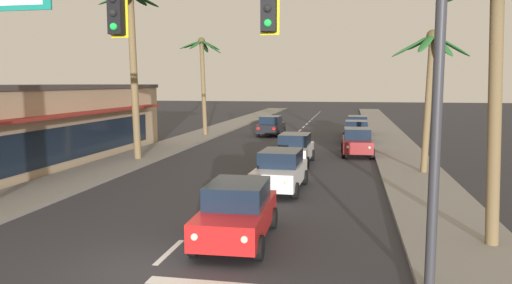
{
  "coord_description": "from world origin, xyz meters",
  "views": [
    {
      "loc": [
        4.67,
        -10.8,
        4.49
      ],
      "look_at": [
        1.08,
        8.0,
        2.2
      ],
      "focal_mm": 34.58,
      "sensor_mm": 36.0,
      "label": 1
    }
  ],
  "objects": [
    {
      "name": "ground_plane",
      "position": [
        0.0,
        0.0,
        0.0
      ],
      "size": [
        220.0,
        220.0,
        0.0
      ],
      "primitive_type": "plane",
      "color": "#2D2D33"
    },
    {
      "name": "sidewalk_right",
      "position": [
        7.8,
        20.0,
        0.07
      ],
      "size": [
        3.2,
        110.0,
        0.14
      ],
      "primitive_type": "cube",
      "color": "gray",
      "rests_on": "ground"
    },
    {
      "name": "sidewalk_left",
      "position": [
        -7.8,
        20.0,
        0.07
      ],
      "size": [
        3.2,
        110.0,
        0.14
      ],
      "primitive_type": "cube",
      "color": "gray",
      "rests_on": "ground"
    },
    {
      "name": "lane_markings",
      "position": [
        0.42,
        19.57,
        0.0
      ],
      "size": [
        4.28,
        86.8,
        0.01
      ],
      "color": "silver",
      "rests_on": "ground"
    },
    {
      "name": "traffic_signal_mast",
      "position": [
        3.14,
        -0.21,
        5.3
      ],
      "size": [
        10.78,
        0.41,
        7.46
      ],
      "color": "#2D2D33",
      "rests_on": "ground"
    },
    {
      "name": "sedan_lead_at_stop_bar",
      "position": [
        1.56,
        2.58,
        0.85
      ],
      "size": [
        2.04,
        4.49,
        1.68
      ],
      "color": "red",
      "rests_on": "ground"
    },
    {
      "name": "sedan_third_in_queue",
      "position": [
        1.84,
        9.5,
        0.85
      ],
      "size": [
        2.07,
        4.5,
        1.68
      ],
      "color": "silver",
      "rests_on": "ground"
    },
    {
      "name": "sedan_fifth_in_queue",
      "position": [
        1.67,
        16.41,
        0.85
      ],
      "size": [
        2.02,
        4.48,
        1.68
      ],
      "color": "silver",
      "rests_on": "ground"
    },
    {
      "name": "sedan_oncoming_far",
      "position": [
        -1.99,
        31.03,
        0.85
      ],
      "size": [
        2.09,
        4.5,
        1.68
      ],
      "color": "black",
      "rests_on": "ground"
    },
    {
      "name": "sedan_parked_nearest_kerb",
      "position": [
        5.16,
        26.87,
        0.85
      ],
      "size": [
        1.95,
        4.45,
        1.68
      ],
      "color": "navy",
      "rests_on": "ground"
    },
    {
      "name": "sedan_parked_mid_kerb",
      "position": [
        5.15,
        20.51,
        0.85
      ],
      "size": [
        2.03,
        4.48,
        1.68
      ],
      "color": "maroon",
      "rests_on": "ground"
    },
    {
      "name": "sedan_parked_far_kerb",
      "position": [
        5.33,
        32.43,
        0.85
      ],
      "size": [
        2.02,
        4.48,
        1.68
      ],
      "color": "black",
      "rests_on": "ground"
    },
    {
      "name": "palm_left_second",
      "position": [
        -7.57,
        15.77,
        6.67
      ],
      "size": [
        3.55,
        3.64,
        9.77
      ],
      "color": "brown",
      "rests_on": "ground"
    },
    {
      "name": "palm_left_third",
      "position": [
        -7.59,
        29.45,
        5.84
      ],
      "size": [
        3.56,
        3.61,
        8.29
      ],
      "color": "brown",
      "rests_on": "ground"
    },
    {
      "name": "palm_right_nearest",
      "position": [
        8.37,
        3.14,
        5.54
      ],
      "size": [
        3.09,
        3.23,
        7.73
      ],
      "color": "brown",
      "rests_on": "ground"
    },
    {
      "name": "palm_right_second",
      "position": [
        8.42,
        14.26,
        5.1
      ],
      "size": [
        3.8,
        3.75,
        7.03
      ],
      "color": "brown",
      "rests_on": "ground"
    },
    {
      "name": "storefront_strip_left",
      "position": [
        -13.04,
        12.71,
        2.2
      ],
      "size": [
        7.92,
        23.34,
        4.4
      ],
      "color": "tan",
      "rests_on": "ground"
    }
  ]
}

